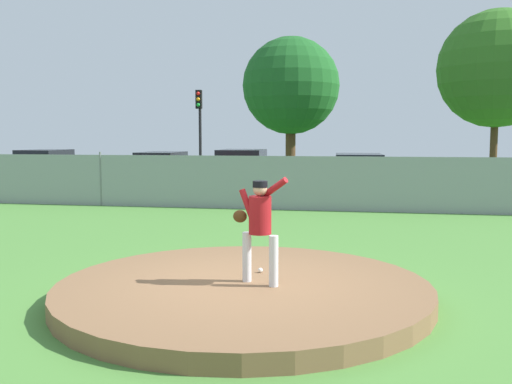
{
  "coord_description": "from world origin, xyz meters",
  "views": [
    {
      "loc": [
        1.61,
        -7.81,
        2.34
      ],
      "look_at": [
        -0.28,
        2.53,
        1.31
      ],
      "focal_mm": 39.65,
      "sensor_mm": 36.0,
      "label": 1
    }
  ],
  "objects": [
    {
      "name": "tree_leaning_west",
      "position": [
        8.29,
        22.45,
        5.68
      ],
      "size": [
        5.83,
        5.83,
        8.61
      ],
      "color": "#4C331E",
      "rests_on": "ground_plane"
    },
    {
      "name": "ground_plane",
      "position": [
        0.0,
        6.0,
        0.0
      ],
      "size": [
        80.0,
        80.0,
        0.0
      ],
      "primitive_type": "plane",
      "color": "#4C8438"
    },
    {
      "name": "chainlink_fence",
      "position": [
        0.0,
        10.0,
        0.86
      ],
      "size": [
        34.99,
        0.07,
        1.82
      ],
      "color": "gray",
      "rests_on": "ground_plane"
    },
    {
      "name": "tree_slender_far",
      "position": [
        -2.29,
        24.69,
        5.2
      ],
      "size": [
        5.53,
        5.53,
        7.98
      ],
      "color": "#4C331E",
      "rests_on": "ground_plane"
    },
    {
      "name": "asphalt_strip",
      "position": [
        0.0,
        14.5,
        0.0
      ],
      "size": [
        44.0,
        7.0,
        0.01
      ],
      "primitive_type": "cube",
      "color": "#2B2B2D",
      "rests_on": "ground_plane"
    },
    {
      "name": "parked_car_teal",
      "position": [
        1.6,
        14.27,
        0.8
      ],
      "size": [
        2.1,
        4.77,
        1.67
      ],
      "color": "#146066",
      "rests_on": "ground_plane"
    },
    {
      "name": "parked_car_red",
      "position": [
        -2.96,
        14.13,
        0.85
      ],
      "size": [
        2.01,
        4.11,
        1.82
      ],
      "color": "#A81919",
      "rests_on": "ground_plane"
    },
    {
      "name": "pitchers_mound",
      "position": [
        0.0,
        0.0,
        0.12
      ],
      "size": [
        5.37,
        5.37,
        0.25
      ],
      "primitive_type": "cylinder",
      "color": "brown",
      "rests_on": "ground_plane"
    },
    {
      "name": "baseball",
      "position": [
        0.14,
        0.61,
        0.29
      ],
      "size": [
        0.07,
        0.07,
        0.07
      ],
      "primitive_type": "sphere",
      "color": "white",
      "rests_on": "pitchers_mound"
    },
    {
      "name": "pitcher_youth",
      "position": [
        0.24,
        -0.04,
        1.15
      ],
      "size": [
        0.82,
        0.33,
        1.54
      ],
      "color": "silver",
      "rests_on": "pitchers_mound"
    },
    {
      "name": "traffic_light_near",
      "position": [
        -6.11,
        19.1,
        3.15
      ],
      "size": [
        0.28,
        0.46,
        4.58
      ],
      "color": "black",
      "rests_on": "ground_plane"
    },
    {
      "name": "parked_car_champagne",
      "position": [
        -6.59,
        14.91,
        0.81
      ],
      "size": [
        1.83,
        4.5,
        1.69
      ],
      "color": "tan",
      "rests_on": "ground_plane"
    },
    {
      "name": "parked_car_silver",
      "position": [
        -11.92,
        14.85,
        0.83
      ],
      "size": [
        1.87,
        4.06,
        1.76
      ],
      "color": "#B7BABF",
      "rests_on": "ground_plane"
    },
    {
      "name": "traffic_cone_orange",
      "position": [
        6.35,
        16.06,
        0.26
      ],
      "size": [
        0.4,
        0.4,
        0.55
      ],
      "color": "orange",
      "rests_on": "asphalt_strip"
    }
  ]
}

